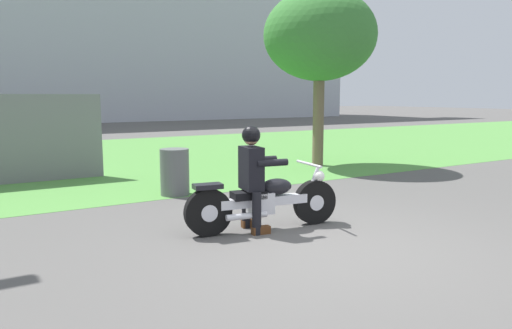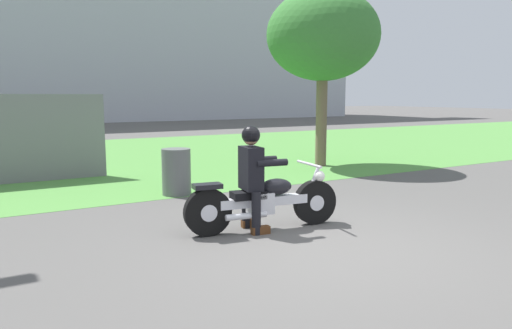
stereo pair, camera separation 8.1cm
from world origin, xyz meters
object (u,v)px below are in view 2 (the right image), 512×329
at_px(rider_lead, 252,170).
at_px(tree_roadside, 323,36).
at_px(motorcycle_lead, 264,201).
at_px(trash_can, 176,172).

bearing_deg(rider_lead, tree_roadside, 52.10).
height_order(motorcycle_lead, tree_roadside, tree_roadside).
height_order(motorcycle_lead, trash_can, motorcycle_lead).
bearing_deg(tree_roadside, rider_lead, -136.34).
height_order(rider_lead, trash_can, rider_lead).
bearing_deg(motorcycle_lead, rider_lead, 179.13).
distance_m(motorcycle_lead, tree_roadside, 6.74).
relative_size(motorcycle_lead, rider_lead, 1.55).
distance_m(rider_lead, tree_roadside, 6.66).
bearing_deg(motorcycle_lead, trash_can, 101.94).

